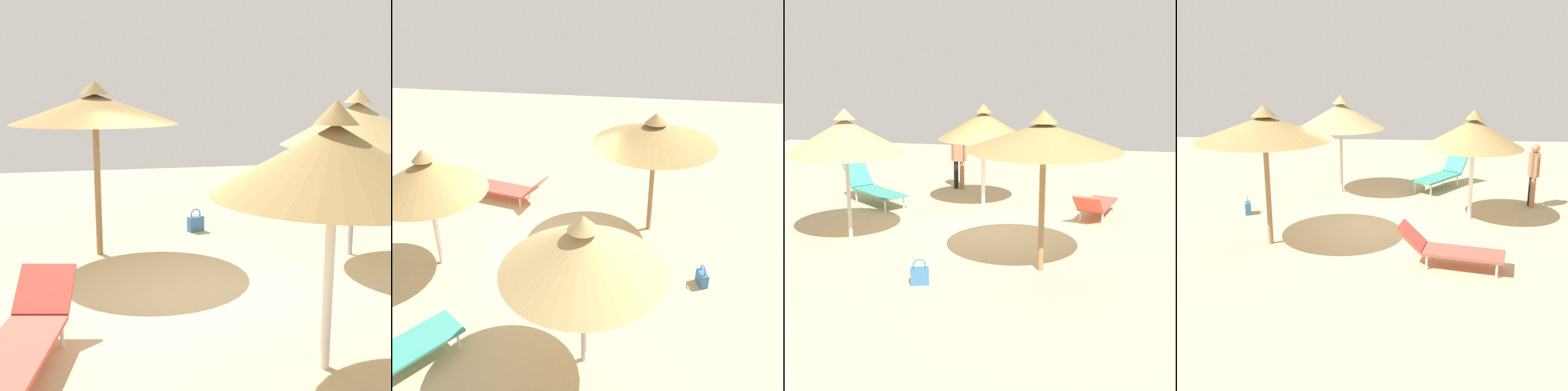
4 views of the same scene
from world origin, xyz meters
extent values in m
cube|color=tan|center=(0.00, 0.00, -0.05)|extent=(24.00, 24.00, 0.10)
cylinder|color=olive|center=(-2.04, -1.18, 1.24)|extent=(0.11, 0.11, 2.48)
cone|color=#997A47|center=(-2.04, -1.18, 2.40)|extent=(2.69, 2.69, 0.47)
cone|color=#997A47|center=(-2.04, -1.18, 2.74)|extent=(0.48, 0.48, 0.22)
cylinder|color=white|center=(2.24, 0.78, 1.01)|extent=(0.10, 0.10, 2.02)
cone|color=#997A47|center=(2.24, 0.78, 2.05)|extent=(2.30, 2.30, 0.66)
cone|color=#997A47|center=(2.24, 0.78, 2.48)|extent=(0.41, 0.41, 0.22)
cylinder|color=#B2B2B7|center=(-1.12, 2.90, 1.08)|extent=(0.08, 0.08, 2.15)
cone|color=tan|center=(-1.12, 2.90, 2.17)|extent=(2.42, 2.42, 0.69)
cone|color=tan|center=(-1.12, 2.90, 2.61)|extent=(0.44, 0.44, 0.22)
cube|color=#CC4C3F|center=(1.80, -2.13, 0.29)|extent=(1.58, 0.93, 0.05)
cylinder|color=silver|center=(1.25, -1.74, 0.13)|extent=(0.04, 0.04, 0.27)
cylinder|color=silver|center=(1.14, -2.24, 0.13)|extent=(0.04, 0.04, 0.27)
cube|color=#CC4C3F|center=(0.86, -1.91, 0.52)|extent=(0.62, 0.71, 0.44)
cube|color=#336699|center=(-3.14, 0.71, 0.14)|extent=(0.24, 0.34, 0.29)
torus|color=#336699|center=(-3.14, 0.71, 0.34)|extent=(0.10, 0.22, 0.22)
camera|label=1|loc=(6.65, -1.52, 2.65)|focal=48.81mm
camera|label=2|loc=(-1.91, 7.92, 5.80)|focal=41.11mm
camera|label=3|loc=(-11.55, -2.17, 3.69)|focal=51.86mm
camera|label=4|loc=(0.78, -10.56, 3.76)|focal=45.23mm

